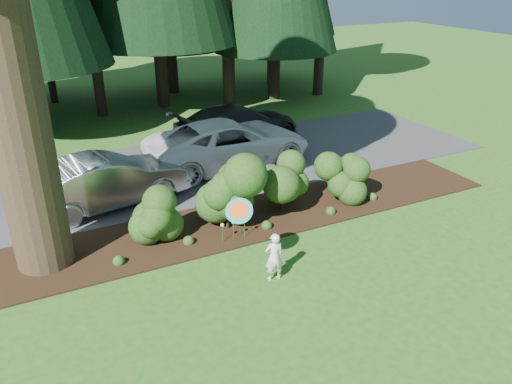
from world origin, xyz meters
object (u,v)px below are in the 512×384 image
at_px(car_dark_suv, 237,124).
at_px(child, 274,257).
at_px(car_white_suv, 229,143).
at_px(frisbee, 239,211).
at_px(car_silver_wagon, 107,181).

bearing_deg(car_dark_suv, child, 150.49).
bearing_deg(car_white_suv, frisbee, 155.23).
bearing_deg(car_dark_suv, car_white_suv, 138.64).
relative_size(car_dark_suv, frisbee, 7.60).
relative_size(car_silver_wagon, car_dark_suv, 0.89).
height_order(car_white_suv, car_dark_suv, car_white_suv).
distance_m(car_dark_suv, child, 9.18).
height_order(car_silver_wagon, car_white_suv, car_white_suv).
height_order(car_silver_wagon, frisbee, frisbee).
bearing_deg(child, frisbee, -11.06).
xyz_separation_m(car_white_suv, car_dark_suv, (1.21, 1.98, -0.05)).
bearing_deg(car_white_suv, child, 161.37).
xyz_separation_m(car_white_suv, frisbee, (-2.58, -6.43, 0.93)).
xyz_separation_m(car_silver_wagon, car_white_suv, (4.34, 1.37, 0.04)).
bearing_deg(child, car_silver_wagon, -57.76).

